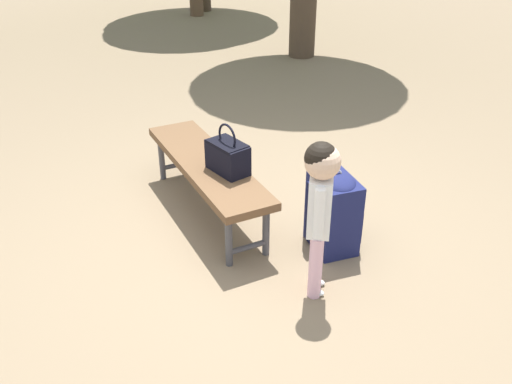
{
  "coord_description": "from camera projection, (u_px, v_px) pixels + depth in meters",
  "views": [
    {
      "loc": [
        2.5,
        -1.98,
        2.28
      ],
      "look_at": [
        0.0,
        0.05,
        0.45
      ],
      "focal_mm": 38.49,
      "sensor_mm": 36.0,
      "label": 1
    }
  ],
  "objects": [
    {
      "name": "backpack_large",
      "position": [
        333.0,
        209.0,
        3.78
      ],
      "size": [
        0.43,
        0.39,
        0.62
      ],
      "color": "#191E4C",
      "rests_on": "ground"
    },
    {
      "name": "ground_plane",
      "position": [
        250.0,
        249.0,
        3.9
      ],
      "size": [
        40.0,
        40.0,
        0.0
      ],
      "primitive_type": "plane",
      "color": "#7F6B51",
      "rests_on": "ground"
    },
    {
      "name": "park_bench",
      "position": [
        207.0,
        167.0,
        4.14
      ],
      "size": [
        1.65,
        0.73,
        0.45
      ],
      "color": "brown",
      "rests_on": "ground"
    },
    {
      "name": "child_standing",
      "position": [
        320.0,
        197.0,
        3.17
      ],
      "size": [
        0.21,
        0.22,
        1.03
      ],
      "color": "#E5B2C6",
      "rests_on": "ground"
    },
    {
      "name": "handbag",
      "position": [
        228.0,
        156.0,
        3.91
      ],
      "size": [
        0.32,
        0.18,
        0.37
      ],
      "color": "black",
      "rests_on": "park_bench"
    }
  ]
}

